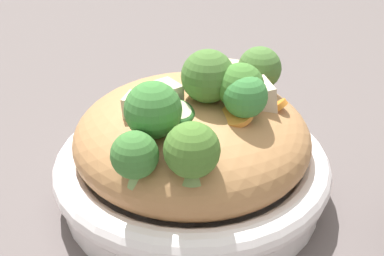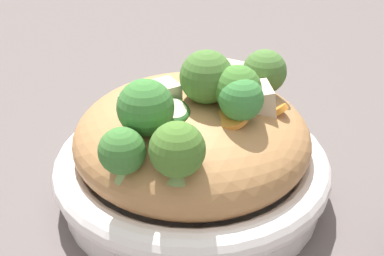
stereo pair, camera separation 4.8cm
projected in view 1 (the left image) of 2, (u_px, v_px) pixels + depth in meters
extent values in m
plane|color=#5C5351|center=(192.00, 193.00, 0.52)|extent=(3.00, 3.00, 0.00)
cylinder|color=white|center=(192.00, 184.00, 0.51)|extent=(0.26, 0.26, 0.02)
torus|color=white|center=(192.00, 163.00, 0.50)|extent=(0.27, 0.27, 0.03)
ellipsoid|color=#B57E4D|center=(192.00, 136.00, 0.48)|extent=(0.23, 0.23, 0.09)
torus|color=#B3864D|center=(165.00, 127.00, 0.45)|extent=(0.07, 0.06, 0.03)
torus|color=#B58343|center=(196.00, 142.00, 0.43)|extent=(0.06, 0.06, 0.02)
cone|color=#94B86B|center=(136.00, 177.00, 0.39)|extent=(0.02, 0.02, 0.02)
sphere|color=#3F7835|center=(135.00, 155.00, 0.38)|extent=(0.05, 0.05, 0.04)
cone|color=#96B16A|center=(192.00, 174.00, 0.39)|extent=(0.03, 0.03, 0.02)
sphere|color=#4B792E|center=(192.00, 150.00, 0.38)|extent=(0.06, 0.06, 0.04)
cone|color=#95AB69|center=(258.00, 89.00, 0.50)|extent=(0.02, 0.02, 0.01)
sphere|color=#4B7535|center=(259.00, 68.00, 0.49)|extent=(0.05, 0.05, 0.04)
cone|color=#8FB975|center=(154.00, 134.00, 0.41)|extent=(0.03, 0.03, 0.01)
sphere|color=#3D7D37|center=(153.00, 110.00, 0.40)|extent=(0.07, 0.07, 0.05)
cone|color=#90B470|center=(243.00, 119.00, 0.43)|extent=(0.02, 0.02, 0.02)
sphere|color=#3F8740|center=(244.00, 97.00, 0.42)|extent=(0.05, 0.05, 0.04)
cone|color=#98BA6E|center=(205.00, 102.00, 0.45)|extent=(0.02, 0.02, 0.01)
sphere|color=#4A7533|center=(206.00, 77.00, 0.44)|extent=(0.05, 0.05, 0.05)
cone|color=#8DB66E|center=(239.00, 111.00, 0.44)|extent=(0.03, 0.03, 0.02)
sphere|color=#447C31|center=(241.00, 86.00, 0.43)|extent=(0.06, 0.06, 0.04)
cylinder|color=orange|center=(142.00, 127.00, 0.42)|extent=(0.03, 0.03, 0.02)
cylinder|color=orange|center=(237.00, 115.00, 0.43)|extent=(0.04, 0.04, 0.01)
cylinder|color=orange|center=(277.00, 106.00, 0.46)|extent=(0.02, 0.02, 0.02)
cylinder|color=beige|center=(175.00, 112.00, 0.43)|extent=(0.03, 0.03, 0.02)
torus|color=#265923|center=(175.00, 112.00, 0.43)|extent=(0.04, 0.04, 0.02)
cylinder|color=beige|center=(203.00, 83.00, 0.48)|extent=(0.04, 0.04, 0.02)
torus|color=#295927|center=(203.00, 83.00, 0.48)|extent=(0.05, 0.05, 0.02)
cube|color=beige|center=(225.00, 72.00, 0.52)|extent=(0.03, 0.03, 0.02)
cube|color=beige|center=(140.00, 108.00, 0.44)|extent=(0.03, 0.03, 0.03)
cube|color=beige|center=(164.00, 96.00, 0.45)|extent=(0.03, 0.03, 0.02)
cube|color=beige|center=(257.00, 96.00, 0.46)|extent=(0.04, 0.04, 0.03)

